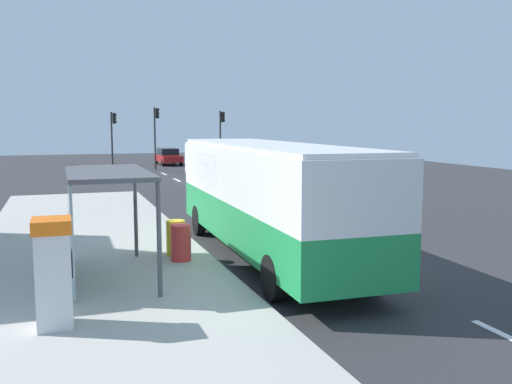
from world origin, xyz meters
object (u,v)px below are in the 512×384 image
(sedan_near, at_px, (168,156))
(ticket_machine, at_px, (53,272))
(white_van, at_px, (208,160))
(recycling_bin_yellow, at_px, (176,238))
(traffic_light_near_side, at_px, (221,131))
(traffic_light_far_side, at_px, (113,132))
(bus, at_px, (267,193))
(bus_shelter, at_px, (94,196))
(recycling_bin_red, at_px, (181,243))
(traffic_light_median, at_px, (156,128))

(sedan_near, relative_size, ticket_machine, 2.29)
(white_van, height_order, recycling_bin_yellow, white_van)
(white_van, xyz_separation_m, recycling_bin_yellow, (-6.40, -21.50, -0.69))
(white_van, bearing_deg, traffic_light_near_side, 68.49)
(traffic_light_far_side, bearing_deg, bus, -87.45)
(white_van, bearing_deg, sedan_near, 89.63)
(traffic_light_far_side, xyz_separation_m, bus_shelter, (-3.32, -32.42, -1.03))
(bus_shelter, bearing_deg, recycling_bin_yellow, 38.18)
(white_van, distance_m, traffic_light_far_side, 10.75)
(sedan_near, xyz_separation_m, recycling_bin_yellow, (-6.50, -36.62, -0.14))
(recycling_bin_red, relative_size, traffic_light_far_side, 0.20)
(ticket_machine, distance_m, recycling_bin_yellow, 5.74)
(traffic_light_far_side, height_order, bus_shelter, traffic_light_far_side)
(white_van, height_order, ticket_machine, white_van)
(bus, distance_m, traffic_light_median, 32.05)
(bus, height_order, traffic_light_near_side, traffic_light_near_side)
(traffic_light_far_side, bearing_deg, traffic_light_near_side, -5.32)
(traffic_light_far_side, bearing_deg, ticket_machine, -96.76)
(recycling_bin_yellow, distance_m, traffic_light_far_side, 30.80)
(traffic_light_near_side, height_order, bus_shelter, traffic_light_near_side)
(traffic_light_median, bearing_deg, traffic_light_near_side, -17.41)
(traffic_light_far_side, relative_size, bus_shelter, 1.17)
(traffic_light_near_side, bearing_deg, sedan_near, 115.42)
(bus, bearing_deg, white_van, 79.90)
(traffic_light_far_side, bearing_deg, traffic_light_median, 12.89)
(traffic_light_near_side, xyz_separation_m, traffic_light_far_side, (-8.60, 0.80, -0.08))
(bus, relative_size, ticket_machine, 5.70)
(traffic_light_median, xyz_separation_m, bus_shelter, (-6.81, -33.22, -1.29))
(recycling_bin_yellow, distance_m, traffic_light_median, 31.93)
(traffic_light_median, distance_m, bus_shelter, 33.94)
(white_van, xyz_separation_m, recycling_bin_red, (-6.40, -22.20, -0.69))
(bus, xyz_separation_m, bus_shelter, (-4.70, -1.28, 0.25))
(recycling_bin_red, relative_size, traffic_light_median, 0.19)
(traffic_light_near_side, distance_m, bus_shelter, 33.81)
(ticket_machine, bearing_deg, traffic_light_far_side, 83.24)
(bus, relative_size, sedan_near, 2.49)
(sedan_near, bearing_deg, bus, -96.17)
(sedan_near, xyz_separation_m, traffic_light_far_side, (-5.39, -5.94, 2.33))
(sedan_near, distance_m, ticket_machine, 42.53)
(ticket_machine, xyz_separation_m, bus_shelter, (0.89, 3.06, 0.93))
(ticket_machine, xyz_separation_m, traffic_light_near_side, (12.80, 34.68, 2.03))
(sedan_near, distance_m, recycling_bin_yellow, 37.19)
(bus, distance_m, traffic_light_near_side, 31.22)
(bus, height_order, sedan_near, bus)
(traffic_light_median, height_order, bus_shelter, traffic_light_median)
(bus, bearing_deg, recycling_bin_red, -174.51)
(bus, distance_m, traffic_light_far_side, 31.20)
(bus_shelter, bearing_deg, sedan_near, 77.21)
(sedan_near, relative_size, traffic_light_median, 0.87)
(ticket_machine, height_order, traffic_light_far_side, traffic_light_far_side)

